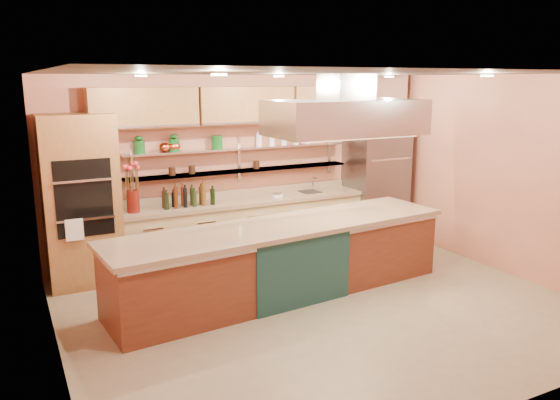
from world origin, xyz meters
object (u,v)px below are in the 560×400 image
refrigerator (376,179)px  green_canister (217,142)px  kitchen_scale (277,194)px  copper_kettle (165,147)px  flower_vase (133,201)px  island (283,259)px

refrigerator → green_canister: (-2.79, 0.23, 0.76)m
kitchen_scale → copper_kettle: size_ratio=0.83×
flower_vase → green_canister: bearing=9.4°
island → flower_vase: 2.26m
island → flower_vase: flower_vase is taller
green_canister → copper_kettle: bearing=180.0°
island → green_canister: bearing=91.7°
copper_kettle → island: bearing=-60.4°
refrigerator → kitchen_scale: refrigerator is taller
island → refrigerator: bearing=25.6°
island → kitchen_scale: 1.76m
flower_vase → copper_kettle: (0.54, 0.22, 0.70)m
flower_vase → copper_kettle: 0.91m
flower_vase → island: bearing=-45.1°
refrigerator → kitchen_scale: size_ratio=14.87×
flower_vase → kitchen_scale: (2.23, 0.00, -0.11)m
copper_kettle → green_canister: green_canister is taller
copper_kettle → green_canister: bearing=0.0°
refrigerator → island: 3.07m
refrigerator → kitchen_scale: (-1.90, 0.01, -0.08)m
refrigerator → green_canister: size_ratio=10.65×
copper_kettle → kitchen_scale: bearing=-7.4°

